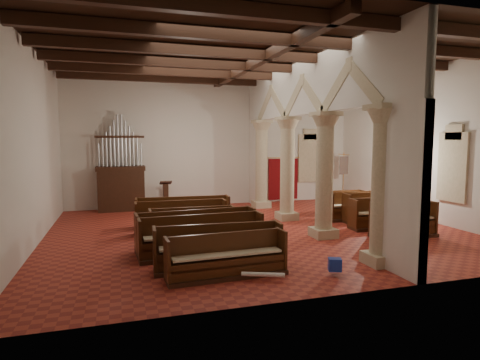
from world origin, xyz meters
name	(u,v)px	position (x,y,z in m)	size (l,w,h in m)	color
floor	(256,231)	(0.00, 0.00, 0.00)	(14.00, 14.00, 0.00)	#A03323
ceiling	(257,56)	(0.00, 0.00, 6.00)	(14.00, 14.00, 0.00)	black
wall_back	(216,143)	(0.00, 6.00, 3.00)	(14.00, 0.02, 6.00)	beige
wall_front	(355,150)	(0.00, -6.00, 3.00)	(14.00, 0.02, 6.00)	beige
wall_left	(32,146)	(-7.00, 0.00, 3.00)	(0.02, 12.00, 6.00)	beige
wall_right	(425,144)	(7.00, 0.00, 3.00)	(0.02, 12.00, 6.00)	beige
ceiling_beams	(257,61)	(0.00, 0.00, 5.82)	(13.80, 11.80, 0.30)	#321A10
arcade	(305,129)	(1.80, 0.00, 3.56)	(0.90, 11.90, 6.00)	beige
window_right_a	(453,167)	(6.98, -1.50, 2.20)	(0.03, 1.00, 2.20)	#32725F
window_right_b	(383,161)	(6.98, 2.50, 2.20)	(0.03, 1.00, 2.20)	#32725F
window_back	(309,158)	(5.00, 5.98, 2.20)	(1.00, 0.03, 2.20)	#32725F
pipe_organ	(121,180)	(-4.50, 5.50, 1.37)	(2.10, 0.85, 4.40)	#321A10
lectern	(166,197)	(-2.54, 5.49, 0.54)	(0.53, 0.53, 1.31)	#311C0F
dossal_curtain	(283,179)	(3.50, 5.92, 1.17)	(1.80, 0.07, 2.17)	maroon
processional_banner	(343,187)	(6.12, 4.46, 0.82)	(0.57, 0.73, 2.54)	#321A10
hymnal_box_a	(335,265)	(0.27, -4.87, 0.25)	(0.30, 0.24, 0.30)	navy
hymnal_box_b	(259,239)	(-0.63, -2.08, 0.26)	(0.32, 0.26, 0.32)	#163B9C
hymnal_box_c	(233,223)	(-0.80, 0.17, 0.27)	(0.35, 0.28, 0.35)	#18148E
tube_heater_a	(263,275)	(-1.51, -4.79, 0.16)	(0.10, 0.10, 0.99)	white
tube_heater_b	(196,268)	(-2.87, -3.88, 0.16)	(0.11, 0.11, 1.06)	silver
nave_pew_0	(227,263)	(-2.21, -4.26, 0.34)	(2.89, 0.82, 1.02)	#321A10
nave_pew_1	(219,254)	(-2.25, -3.61, 0.36)	(3.21, 0.90, 1.10)	#321A10
nave_pew_2	(202,243)	(-2.44, -2.43, 0.37)	(3.44, 0.86, 1.13)	#321A10
nave_pew_3	(197,237)	(-2.45, -1.77, 0.38)	(3.52, 1.00, 1.15)	#321A10
nave_pew_4	(193,230)	(-2.39, -0.73, 0.35)	(2.71, 0.74, 1.05)	#321A10
nave_pew_5	(181,223)	(-2.58, 0.40, 0.37)	(3.08, 0.82, 1.11)	#321A10
nave_pew_6	(183,217)	(-2.35, 1.43, 0.36)	(3.45, 0.94, 1.09)	#321A10
aisle_pew_0	(403,225)	(4.35, -2.22, 0.39)	(2.20, 0.81, 1.15)	#321A10
aisle_pew_1	(380,218)	(4.34, -0.97, 0.37)	(2.23, 0.87, 1.10)	#321A10
aisle_pew_2	(369,212)	(4.60, 0.07, 0.39)	(2.00, 0.83, 1.14)	#321A10
aisle_pew_3	(352,210)	(4.27, 0.72, 0.37)	(2.06, 0.82, 1.11)	#321A10
aisle_pew_4	(341,207)	(4.38, 1.71, 0.35)	(2.04, 0.80, 1.03)	#321A10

